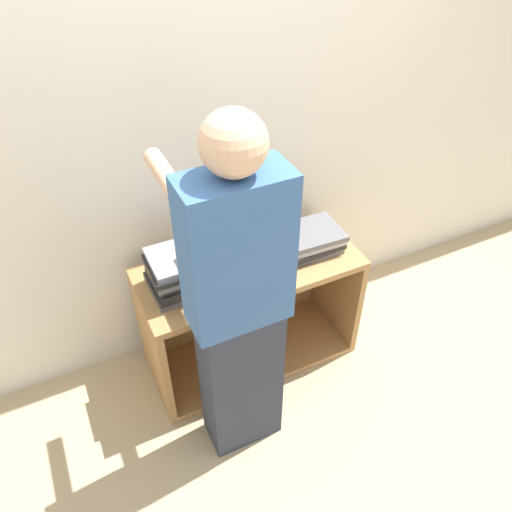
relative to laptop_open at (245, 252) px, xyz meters
name	(u,v)px	position (x,y,z in m)	size (l,w,h in m)	color
ground_plane	(269,385)	(0.00, -0.30, -0.73)	(12.00, 12.00, 0.00)	tan
wall_back	(218,141)	(0.00, 0.29, 0.47)	(8.00, 0.05, 2.40)	silver
cart	(245,306)	(0.00, 0.01, -0.39)	(1.12, 0.49, 0.68)	#A87A47
laptop_open	(245,252)	(0.00, 0.00, 0.00)	(0.31, 0.34, 0.25)	#B7B7BC
laptop_stack_left	(183,271)	(-0.34, -0.05, 0.05)	(0.33, 0.27, 0.20)	slate
laptop_stack_right	(309,239)	(0.34, -0.06, 0.00)	(0.33, 0.26, 0.11)	slate
person	(238,309)	(-0.24, -0.46, 0.13)	(0.40, 0.53, 1.70)	#2D3342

